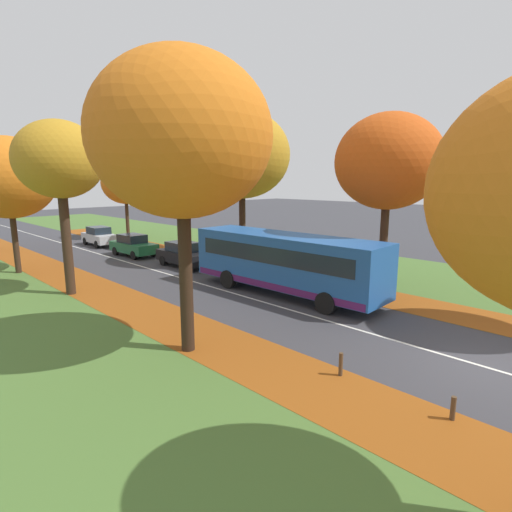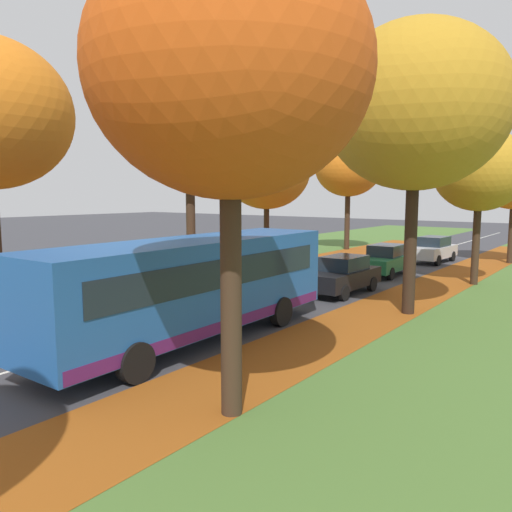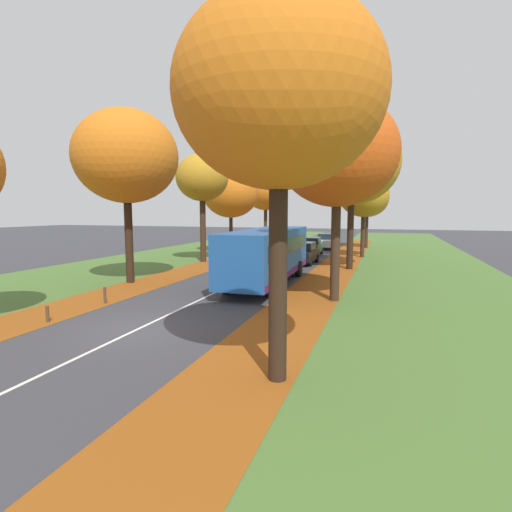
{
  "view_description": "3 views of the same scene",
  "coord_description": "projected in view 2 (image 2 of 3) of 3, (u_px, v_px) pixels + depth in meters",
  "views": [
    {
      "loc": [
        -12.98,
        -2.93,
        5.61
      ],
      "look_at": [
        2.37,
        12.26,
        1.49
      ],
      "focal_mm": 28.0,
      "sensor_mm": 36.0,
      "label": 1
    },
    {
      "loc": [
        11.81,
        -0.6,
        4.28
      ],
      "look_at": [
        1.69,
        12.75,
        2.19
      ],
      "focal_mm": 35.0,
      "sensor_mm": 36.0,
      "label": 2
    },
    {
      "loc": [
        7.94,
        -11.19,
        4.0
      ],
      "look_at": [
        0.74,
        10.69,
        1.39
      ],
      "focal_mm": 28.0,
      "sensor_mm": 36.0,
      "label": 3
    }
  ],
  "objects": [
    {
      "name": "grass_verge_left",
      "position": [
        183.0,
        267.0,
        29.41
      ],
      "size": [
        12.0,
        90.0,
        0.01
      ],
      "primitive_type": "cube",
      "color": "#476B2D",
      "rests_on": "ground"
    },
    {
      "name": "tree_right_mid",
      "position": [
        416.0,
        108.0,
        17.08
      ],
      "size": [
        6.33,
        6.33,
        10.09
      ],
      "color": "black",
      "rests_on": "ground"
    },
    {
      "name": "tree_right_near",
      "position": [
        230.0,
        71.0,
        8.98
      ],
      "size": [
        5.2,
        5.2,
        8.84
      ],
      "color": "#382619",
      "rests_on": "ground"
    },
    {
      "name": "bus",
      "position": [
        193.0,
        283.0,
        14.42
      ],
      "size": [
        2.86,
        10.46,
        2.98
      ],
      "color": "#1E5199",
      "rests_on": "ground"
    },
    {
      "name": "tree_left_distant",
      "position": [
        348.0,
        166.0,
        37.94
      ],
      "size": [
        5.12,
        5.12,
        8.68
      ],
      "color": "#382619",
      "rests_on": "ground"
    },
    {
      "name": "leaf_litter_left",
      "position": [
        159.0,
        292.0,
        21.91
      ],
      "size": [
        2.8,
        60.0,
        0.0
      ],
      "primitive_type": "cube",
      "color": "#8C4714",
      "rests_on": "grass_verge_left"
    },
    {
      "name": "leaf_litter_right",
      "position": [
        349.0,
        324.0,
        16.39
      ],
      "size": [
        2.8,
        60.0,
        0.0
      ],
      "primitive_type": "cube",
      "color": "#8C4714",
      "rests_on": "grass_verge_right"
    },
    {
      "name": "car_green_following",
      "position": [
        385.0,
        260.0,
        26.32
      ],
      "size": [
        1.9,
        4.26,
        1.62
      ],
      "color": "#1E6038",
      "rests_on": "ground"
    },
    {
      "name": "tree_left_far",
      "position": [
        267.0,
        170.0,
        30.33
      ],
      "size": [
        5.34,
        5.34,
        8.15
      ],
      "color": "#382619",
      "rests_on": "ground"
    },
    {
      "name": "car_black_lead",
      "position": [
        343.0,
        275.0,
        21.48
      ],
      "size": [
        1.84,
        4.23,
        1.62
      ],
      "color": "black",
      "rests_on": "ground"
    },
    {
      "name": "tree_right_far",
      "position": [
        480.0,
        171.0,
        23.07
      ],
      "size": [
        4.21,
        4.21,
        7.26
      ],
      "color": "#382619",
      "rests_on": "ground"
    },
    {
      "name": "road_centre_line",
      "position": [
        319.0,
        284.0,
        23.9
      ],
      "size": [
        0.12,
        80.0,
        0.01
      ],
      "primitive_type": "cube",
      "color": "silver",
      "rests_on": "ground"
    },
    {
      "name": "car_silver_third_in_line",
      "position": [
        433.0,
        249.0,
        31.32
      ],
      "size": [
        1.93,
        4.27,
        1.62
      ],
      "color": "#B7BABF",
      "rests_on": "ground"
    },
    {
      "name": "tree_left_mid",
      "position": [
        190.0,
        148.0,
        24.37
      ],
      "size": [
        4.06,
        4.06,
        8.39
      ],
      "color": "#382619",
      "rests_on": "ground"
    }
  ]
}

